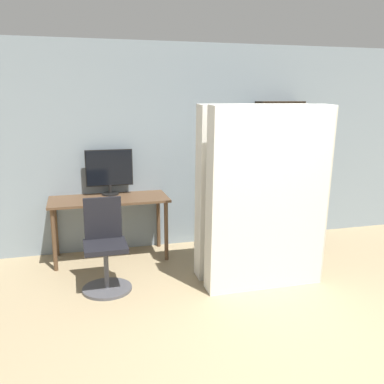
{
  "coord_description": "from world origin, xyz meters",
  "views": [
    {
      "loc": [
        -1.67,
        -2.36,
        1.99
      ],
      "look_at": [
        -0.54,
        1.76,
        1.05
      ],
      "focal_mm": 40.0,
      "sensor_mm": 36.0,
      "label": 1
    }
  ],
  "objects": [
    {
      "name": "ground_plane",
      "position": [
        0.0,
        0.0,
        0.0
      ],
      "size": [
        16.0,
        16.0,
        0.0
      ],
      "primitive_type": "plane",
      "color": "#9E8966"
    },
    {
      "name": "wall_back",
      "position": [
        0.0,
        3.23,
        1.35
      ],
      "size": [
        8.0,
        0.06,
        2.7
      ],
      "color": "gray",
      "rests_on": "ground"
    },
    {
      "name": "desk",
      "position": [
        -1.3,
        2.88,
        0.68
      ],
      "size": [
        1.45,
        0.63,
        0.78
      ],
      "color": "brown",
      "rests_on": "ground"
    },
    {
      "name": "monitor",
      "position": [
        -1.27,
        3.07,
        1.1
      ],
      "size": [
        0.59,
        0.21,
        0.58
      ],
      "color": "black",
      "rests_on": "desk"
    },
    {
      "name": "office_chair",
      "position": [
        -1.43,
        1.98,
        0.4
      ],
      "size": [
        0.52,
        0.52,
        0.96
      ],
      "color": "#4C4C51",
      "rests_on": "ground"
    },
    {
      "name": "bookshelf",
      "position": [
        1.0,
        3.09,
        0.97
      ],
      "size": [
        0.63,
        0.27,
        1.95
      ],
      "color": "#2D2319",
      "rests_on": "ground"
    },
    {
      "name": "mattress_near",
      "position": [
        0.23,
        1.57,
        0.97
      ],
      "size": [
        1.28,
        0.33,
        1.93
      ],
      "color": "silver",
      "rests_on": "ground"
    },
    {
      "name": "mattress_far",
      "position": [
        0.23,
        1.96,
        0.97
      ],
      "size": [
        1.28,
        0.33,
        1.93
      ],
      "color": "silver",
      "rests_on": "ground"
    }
  ]
}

